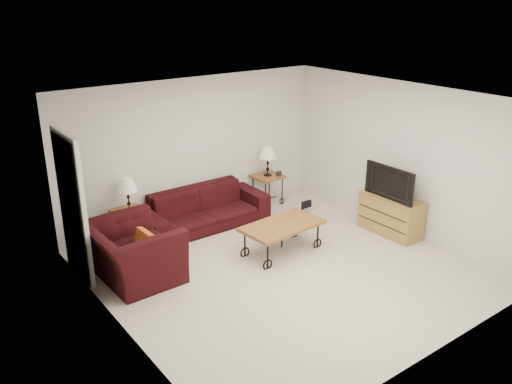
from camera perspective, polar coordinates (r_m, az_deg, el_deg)
ground at (r=7.92m, az=3.06°, el=-8.23°), size 5.00×5.00×0.00m
wall_back at (r=9.36m, az=-6.61°, el=4.55°), size 5.00×0.02×2.50m
wall_front at (r=5.87m, az=19.12°, el=-6.56°), size 5.00×0.02×2.50m
wall_left at (r=6.22m, az=-14.85°, el=-4.51°), size 0.02×5.00×2.50m
wall_right at (r=9.13m, az=15.43°, el=3.53°), size 0.02×5.00×2.50m
ceiling at (r=7.06m, az=3.44°, el=9.83°), size 5.00×5.00×0.00m
doorway at (r=7.76m, az=-19.18°, el=-1.71°), size 0.08×0.94×2.04m
sofa at (r=9.20m, az=-5.63°, el=-1.76°), size 2.27×0.89×0.66m
side_table_left at (r=8.85m, az=-13.25°, el=-3.57°), size 0.52×0.52×0.55m
side_table_right at (r=10.16m, az=1.24°, el=0.27°), size 0.53×0.53×0.57m
lamp_left at (r=8.64m, az=-13.55°, el=-0.24°), size 0.32×0.32×0.55m
lamp_right at (r=9.97m, az=1.27°, el=3.36°), size 0.33×0.33×0.57m
photo_frame_left at (r=8.54m, az=-13.93°, el=-2.18°), size 0.11×0.04×0.09m
photo_frame_right at (r=10.02m, az=2.46°, el=2.00°), size 0.12×0.04×0.10m
coffee_table at (r=8.30m, az=2.79°, el=-4.94°), size 1.32×0.78×0.48m
armchair at (r=7.68m, az=-13.05°, el=-6.30°), size 1.14×1.29×0.82m
throw_pillow at (r=7.64m, az=-11.93°, el=-5.42°), size 0.11×0.37×0.37m
tv_stand at (r=9.19m, az=14.22°, el=-2.41°), size 0.45×1.07×0.64m
television at (r=8.96m, az=14.47°, el=1.08°), size 0.13×0.96×0.55m
backpack at (r=9.87m, az=5.00°, el=-0.93°), size 0.38×0.33×0.41m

